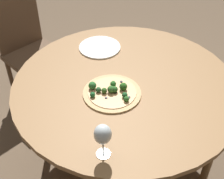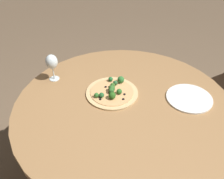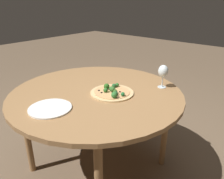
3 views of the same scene
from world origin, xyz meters
name	(u,v)px [view 3 (image 3 of 3)]	position (x,y,z in m)	size (l,w,h in m)	color
ground_plane	(99,166)	(0.00, 0.00, 0.00)	(12.00, 12.00, 0.00)	brown
dining_table	(97,99)	(0.00, 0.00, 0.65)	(1.28, 1.28, 0.71)	olive
pizza	(112,92)	(-0.05, 0.11, 0.72)	(0.32, 0.32, 0.06)	tan
wine_glass	(163,72)	(-0.39, 0.33, 0.84)	(0.08, 0.08, 0.18)	silver
plate_near	(50,108)	(0.39, -0.02, 0.71)	(0.27, 0.27, 0.01)	white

